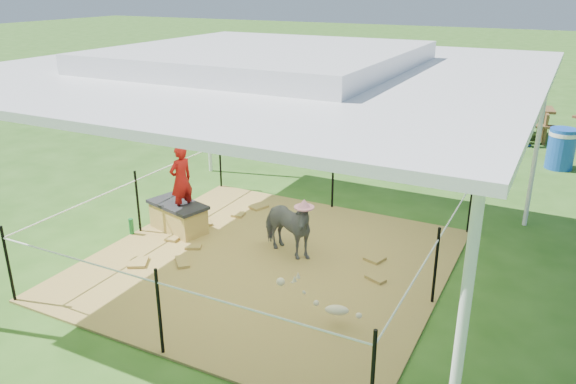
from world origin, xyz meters
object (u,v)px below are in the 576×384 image
at_px(green_bottle, 131,226).
at_px(foal, 337,308).
at_px(woman, 181,174).
at_px(picnic_table_near, 512,122).
at_px(straw_bale, 179,218).
at_px(trash_barrel, 561,149).
at_px(distant_person, 523,124).
at_px(pony, 286,227).

xyz_separation_m(green_bottle, foal, (3.70, -0.84, 0.10)).
height_order(woman, picnic_table_near, woman).
distance_m(straw_bale, foal, 3.41).
xyz_separation_m(woman, picnic_table_near, (3.75, 8.37, -0.58)).
xyz_separation_m(green_bottle, trash_barrel, (5.61, 6.57, 0.27)).
bearing_deg(foal, distant_person, 65.00).
bearing_deg(picnic_table_near, green_bottle, -126.97).
distance_m(woman, picnic_table_near, 9.19).
bearing_deg(straw_bale, picnic_table_near, 65.26).
relative_size(woman, picnic_table_near, 0.59).
bearing_deg(pony, picnic_table_near, 4.04).
bearing_deg(pony, green_bottle, 118.30).
distance_m(foal, distant_person, 8.98).
xyz_separation_m(woman, distant_person, (4.07, 7.63, -0.45)).
xyz_separation_m(pony, trash_barrel, (3.20, 6.11, -0.03)).
bearing_deg(green_bottle, straw_bale, 39.29).
height_order(straw_bale, green_bottle, straw_bale).
distance_m(trash_barrel, picnic_table_near, 2.55).
xyz_separation_m(woman, trash_barrel, (4.96, 6.12, -0.54)).
xyz_separation_m(green_bottle, distant_person, (4.72, 8.08, 0.36)).
bearing_deg(picnic_table_near, straw_bale, -125.16).
xyz_separation_m(foal, distant_person, (1.02, 8.91, 0.26)).
bearing_deg(straw_bale, trash_barrel, 50.42).
bearing_deg(woman, foal, 82.47).
bearing_deg(green_bottle, woman, 34.70).
height_order(trash_barrel, distant_person, distant_person).
relative_size(straw_bale, green_bottle, 3.60).
distance_m(green_bottle, distant_person, 9.36).
bearing_deg(straw_bale, distant_person, 61.32).
bearing_deg(distant_person, woman, 67.45).
height_order(green_bottle, trash_barrel, trash_barrel).
relative_size(straw_bale, woman, 0.83).
relative_size(pony, foal, 1.24).
distance_m(green_bottle, pony, 2.47).
bearing_deg(trash_barrel, picnic_table_near, 118.14).
bearing_deg(straw_bale, foal, -22.20).
xyz_separation_m(straw_bale, trash_barrel, (5.06, 6.12, 0.19)).
height_order(woman, foal, woman).
distance_m(pony, trash_barrel, 6.90).
xyz_separation_m(woman, pony, (1.75, 0.01, -0.51)).
relative_size(woman, distant_person, 1.04).
relative_size(straw_bale, foal, 1.10).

